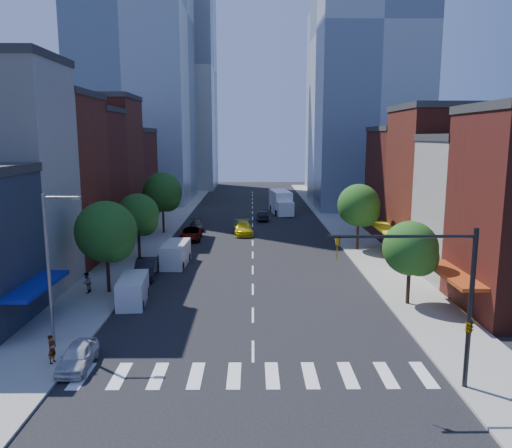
% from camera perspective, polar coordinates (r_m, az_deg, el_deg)
% --- Properties ---
extents(ground, '(220.00, 220.00, 0.00)m').
position_cam_1_polar(ground, '(30.07, -0.34, -14.34)').
color(ground, black).
rests_on(ground, ground).
extents(sidewalk_left, '(5.00, 120.00, 0.15)m').
position_cam_1_polar(sidewalk_left, '(69.64, -10.74, -0.38)').
color(sidewalk_left, gray).
rests_on(sidewalk_left, ground).
extents(sidewalk_right, '(5.00, 120.00, 0.15)m').
position_cam_1_polar(sidewalk_right, '(69.65, 9.94, -0.36)').
color(sidewalk_right, gray).
rests_on(sidewalk_right, ground).
extents(crosswalk, '(19.00, 3.00, 0.01)m').
position_cam_1_polar(crosswalk, '(27.36, -0.33, -16.92)').
color(crosswalk, silver).
rests_on(crosswalk, ground).
extents(bldg_left_2, '(12.00, 9.00, 16.00)m').
position_cam_1_polar(bldg_left_2, '(52.47, -24.06, 4.32)').
color(bldg_left_2, maroon).
rests_on(bldg_left_2, ground).
extents(bldg_left_3, '(12.00, 8.00, 15.00)m').
position_cam_1_polar(bldg_left_3, '(60.37, -20.83, 4.68)').
color(bldg_left_3, '#501C14').
rests_on(bldg_left_3, ground).
extents(bldg_left_4, '(12.00, 9.00, 17.00)m').
position_cam_1_polar(bldg_left_4, '(68.32, -18.42, 6.21)').
color(bldg_left_4, maroon).
rests_on(bldg_left_4, ground).
extents(bldg_left_5, '(12.00, 10.00, 13.00)m').
position_cam_1_polar(bldg_left_5, '(77.52, -16.19, 5.23)').
color(bldg_left_5, '#501C14').
rests_on(bldg_left_5, ground).
extents(bldg_right_1, '(12.00, 8.00, 12.00)m').
position_cam_1_polar(bldg_right_1, '(47.76, 25.71, 1.30)').
color(bldg_right_1, beige).
rests_on(bldg_right_1, ground).
extents(bldg_right_2, '(12.00, 10.00, 15.00)m').
position_cam_1_polar(bldg_right_2, '(55.75, 21.79, 4.24)').
color(bldg_right_2, maroon).
rests_on(bldg_right_2, ground).
extents(bldg_right_3, '(12.00, 10.00, 13.00)m').
position_cam_1_polar(bldg_right_3, '(65.17, 18.45, 4.28)').
color(bldg_right_3, '#501C14').
rests_on(bldg_right_3, ground).
extents(tower_nw, '(20.00, 22.00, 70.00)m').
position_cam_1_polar(tower_nw, '(102.38, -13.88, 22.46)').
color(tower_nw, '#8C99A8').
rests_on(tower_nw, ground).
extents(tower_ne, '(18.00, 20.00, 60.00)m').
position_cam_1_polar(tower_ne, '(93.30, 12.81, 20.62)').
color(tower_ne, '#9EA5AD').
rests_on(tower_ne, ground).
extents(tower_far_e, '(22.00, 22.00, 80.00)m').
position_cam_1_polar(tower_far_e, '(118.22, 12.32, 23.26)').
color(tower_far_e, '#8C99A8').
rests_on(tower_far_e, ground).
extents(tower_far_w, '(18.00, 18.00, 56.00)m').
position_cam_1_polar(tower_far_w, '(124.70, -9.12, 17.04)').
color(tower_far_w, '#9EA5AD').
rests_on(tower_far_w, ground).
extents(traffic_signal, '(7.24, 2.24, 8.00)m').
position_cam_1_polar(traffic_signal, '(26.30, 22.17, -9.02)').
color(traffic_signal, black).
rests_on(traffic_signal, sidewalk_right).
extents(streetlight, '(2.25, 0.25, 9.00)m').
position_cam_1_polar(streetlight, '(31.56, -22.38, -3.81)').
color(streetlight, slate).
rests_on(streetlight, sidewalk_left).
extents(tree_left_near, '(4.80, 4.80, 7.30)m').
position_cam_1_polar(tree_left_near, '(40.66, -16.58, -1.10)').
color(tree_left_near, black).
rests_on(tree_left_near, sidewalk_left).
extents(tree_left_mid, '(4.20, 4.20, 6.65)m').
position_cam_1_polar(tree_left_mid, '(51.21, -13.19, 0.88)').
color(tree_left_mid, black).
rests_on(tree_left_mid, sidewalk_left).
extents(tree_left_far, '(5.00, 5.00, 7.75)m').
position_cam_1_polar(tree_left_far, '(64.73, -10.52, 3.44)').
color(tree_left_far, black).
rests_on(tree_left_far, sidewalk_left).
extents(tree_right_near, '(4.00, 4.00, 6.20)m').
position_cam_1_polar(tree_right_near, '(38.10, 17.46, -2.91)').
color(tree_right_near, black).
rests_on(tree_right_near, sidewalk_right).
extents(tree_right_far, '(4.60, 4.60, 7.20)m').
position_cam_1_polar(tree_right_far, '(55.11, 11.82, 1.92)').
color(tree_right_far, black).
rests_on(tree_right_far, sidewalk_right).
extents(parked_car_front, '(1.70, 3.94, 1.33)m').
position_cam_1_polar(parked_car_front, '(29.53, -19.70, -14.02)').
color(parked_car_front, silver).
rests_on(parked_car_front, ground).
extents(parked_car_second, '(2.10, 5.07, 1.63)m').
position_cam_1_polar(parked_car_second, '(45.60, -12.45, -4.96)').
color(parked_car_second, black).
rests_on(parked_car_second, ground).
extents(parked_car_third, '(2.61, 5.37, 1.47)m').
position_cam_1_polar(parked_car_third, '(60.97, -7.46, -1.13)').
color(parked_car_third, '#999999').
rests_on(parked_car_third, ground).
extents(parked_car_rear, '(2.38, 4.63, 1.29)m').
position_cam_1_polar(parked_car_rear, '(67.17, -6.81, -0.17)').
color(parked_car_rear, black).
rests_on(parked_car_rear, ground).
extents(cargo_van_near, '(2.34, 4.90, 2.02)m').
position_cam_1_polar(cargo_van_near, '(38.77, -13.92, -7.40)').
color(cargo_van_near, silver).
rests_on(cargo_van_near, ground).
extents(cargo_van_far, '(2.35, 5.34, 2.24)m').
position_cam_1_polar(cargo_van_far, '(49.12, -9.19, -3.43)').
color(cargo_van_far, silver).
rests_on(cargo_van_far, ground).
extents(taxi, '(2.63, 5.76, 1.63)m').
position_cam_1_polar(taxi, '(63.82, -1.47, -0.47)').
color(taxi, '#D8C70B').
rests_on(taxi, ground).
extents(traffic_car_oncoming, '(1.73, 4.30, 1.39)m').
position_cam_1_polar(traffic_car_oncoming, '(74.35, 0.75, 0.92)').
color(traffic_car_oncoming, black).
rests_on(traffic_car_oncoming, ground).
extents(traffic_car_far, '(2.10, 4.59, 1.53)m').
position_cam_1_polar(traffic_car_far, '(84.53, 3.13, 2.05)').
color(traffic_car_far, '#999999').
rests_on(traffic_car_far, ground).
extents(box_truck, '(3.67, 9.27, 3.63)m').
position_cam_1_polar(box_truck, '(81.46, 2.88, 2.44)').
color(box_truck, white).
rests_on(box_truck, ground).
extents(pedestrian_near, '(0.50, 0.65, 1.58)m').
position_cam_1_polar(pedestrian_near, '(30.19, -22.28, -13.08)').
color(pedestrian_near, '#999999').
rests_on(pedestrian_near, sidewalk_left).
extents(pedestrian_far, '(0.68, 0.85, 1.67)m').
position_cam_1_polar(pedestrian_far, '(41.85, -18.79, -6.38)').
color(pedestrian_far, '#999999').
rests_on(pedestrian_far, sidewalk_left).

